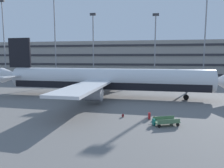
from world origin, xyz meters
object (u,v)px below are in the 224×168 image
object	(u,v)px
backpack_laid_flat	(154,118)
baggage_cart	(166,121)
suitcase_navy	(149,116)
suitcase_orange	(154,122)
backpack_scuffed	(123,116)
airliner	(105,80)

from	to	relation	value
backpack_laid_flat	baggage_cart	distance (m)	1.97
suitcase_navy	backpack_laid_flat	bearing A→B (deg)	-37.83
baggage_cart	suitcase_orange	bearing A→B (deg)	-165.75
suitcase_navy	backpack_scuffed	size ratio (longest dim) A/B	1.99
suitcase_navy	suitcase_orange	bearing A→B (deg)	-79.33
airliner	backpack_scuffed	xyz separation A→B (m)	(4.79, -12.69, -2.88)
backpack_scuffed	suitcase_navy	bearing A→B (deg)	-5.06
backpack_laid_flat	suitcase_navy	bearing A→B (deg)	142.17
backpack_scuffed	baggage_cart	bearing A→B (deg)	-25.22
suitcase_orange	backpack_laid_flat	distance (m)	1.91
backpack_laid_flat	baggage_cart	bearing A→B (deg)	-53.39
suitcase_orange	backpack_scuffed	world-z (taller)	suitcase_orange
backpack_scuffed	baggage_cart	world-z (taller)	baggage_cart
backpack_laid_flat	backpack_scuffed	world-z (taller)	backpack_laid_flat
baggage_cart	backpack_laid_flat	bearing A→B (deg)	126.61
backpack_laid_flat	backpack_scuffed	bearing A→B (deg)	169.11
airliner	backpack_laid_flat	size ratio (longest dim) A/B	80.32
suitcase_navy	backpack_laid_flat	xyz separation A→B (m)	(0.55, -0.43, -0.17)
airliner	backpack_laid_flat	distance (m)	16.10
airliner	baggage_cart	world-z (taller)	airliner
airliner	baggage_cart	xyz separation A→B (m)	(9.63, -14.97, -2.65)
airliner	backpack_scuffed	world-z (taller)	airliner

